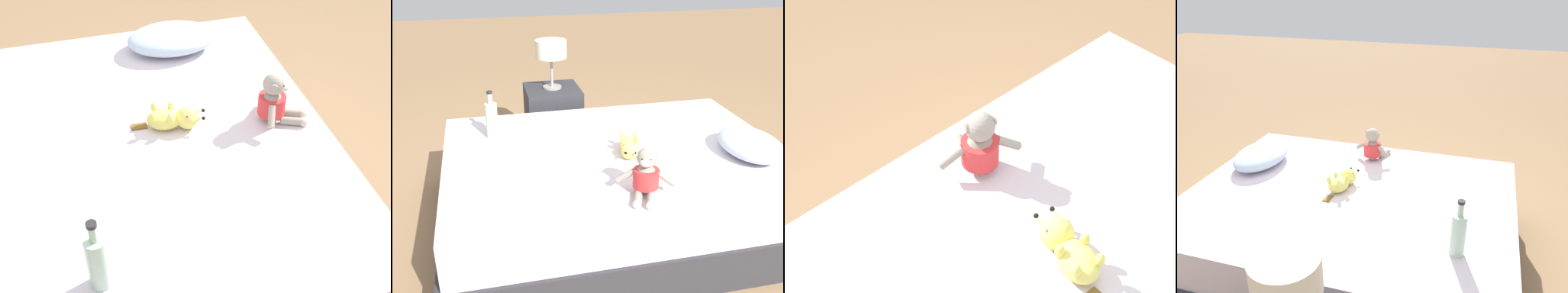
# 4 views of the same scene
# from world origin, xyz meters

# --- Properties ---
(plush_monkey) EXTENTS (0.25, 0.28, 0.24)m
(plush_monkey) POSITION_xyz_m (0.51, -0.01, 0.57)
(plush_monkey) COLOR #9E9384
(plush_monkey) RESTS_ON bed
(plush_yellow_creature) EXTENTS (0.32, 0.16, 0.10)m
(plush_yellow_creature) POSITION_xyz_m (0.07, 0.06, 0.52)
(plush_yellow_creature) COLOR #EAE066
(plush_yellow_creature) RESTS_ON bed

